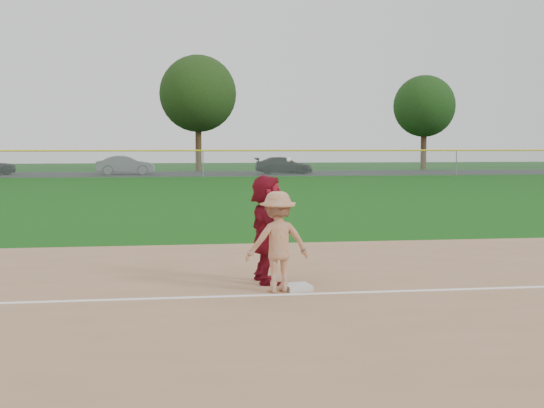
{
  "coord_description": "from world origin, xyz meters",
  "views": [
    {
      "loc": [
        -1.78,
        -11.54,
        2.45
      ],
      "look_at": [
        0.0,
        1.5,
        1.3
      ],
      "focal_mm": 45.0,
      "sensor_mm": 36.0,
      "label": 1
    }
  ],
  "objects": [
    {
      "name": "base_runner",
      "position": [
        -0.27,
        0.24,
        0.97
      ],
      "size": [
        0.71,
        1.81,
        1.9
      ],
      "primitive_type": "imported",
      "rotation": [
        0.0,
        0.0,
        1.66
      ],
      "color": "maroon",
      "rests_on": "infield_dirt"
    },
    {
      "name": "car_mid",
      "position": [
        -6.11,
        45.16,
        0.78
      ],
      "size": [
        4.73,
        1.85,
        1.53
      ],
      "primitive_type": "imported",
      "rotation": [
        0.0,
        0.0,
        1.62
      ],
      "color": "#5C5F64",
      "rests_on": "parking_asphalt"
    },
    {
      "name": "foul_line",
      "position": [
        0.0,
        -0.8,
        0.03
      ],
      "size": [
        60.0,
        0.1,
        0.01
      ],
      "primitive_type": "cube",
      "color": "white",
      "rests_on": "infield_dirt"
    },
    {
      "name": "car_right",
      "position": [
        6.88,
        44.74,
        0.71
      ],
      "size": [
        4.92,
        2.21,
        1.4
      ],
      "primitive_type": "imported",
      "rotation": [
        0.0,
        0.0,
        1.52
      ],
      "color": "black",
      "rests_on": "parking_asphalt"
    },
    {
      "name": "first_base",
      "position": [
        0.17,
        -0.45,
        0.07
      ],
      "size": [
        0.48,
        0.48,
        0.09
      ],
      "primitive_type": "cube",
      "rotation": [
        0.0,
        0.0,
        0.18
      ],
      "color": "silver",
      "rests_on": "infield_dirt"
    },
    {
      "name": "outfield_fence",
      "position": [
        0.0,
        40.0,
        1.96
      ],
      "size": [
        110.0,
        0.12,
        110.0
      ],
      "color": "#999EA0",
      "rests_on": "ground"
    },
    {
      "name": "first_base_play",
      "position": [
        -0.18,
        -0.53,
        0.85
      ],
      "size": [
        1.16,
        0.85,
        2.21
      ],
      "color": "#9A9A9D",
      "rests_on": "infield_dirt"
    },
    {
      "name": "ground",
      "position": [
        0.0,
        0.0,
        0.0
      ],
      "size": [
        160.0,
        160.0,
        0.0
      ],
      "primitive_type": "plane",
      "color": "#10470D",
      "rests_on": "ground"
    },
    {
      "name": "tree_3",
      "position": [
        22.0,
        52.8,
        6.16
      ],
      "size": [
        6.0,
        6.0,
        9.19
      ],
      "color": "#3C2415",
      "rests_on": "ground"
    },
    {
      "name": "tree_2",
      "position": [
        0.0,
        51.5,
        7.06
      ],
      "size": [
        7.0,
        7.0,
        10.58
      ],
      "color": "#392714",
      "rests_on": "ground"
    },
    {
      "name": "parking_asphalt",
      "position": [
        0.0,
        46.0,
        0.01
      ],
      "size": [
        120.0,
        10.0,
        0.01
      ],
      "primitive_type": "cube",
      "color": "black",
      "rests_on": "ground"
    }
  ]
}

